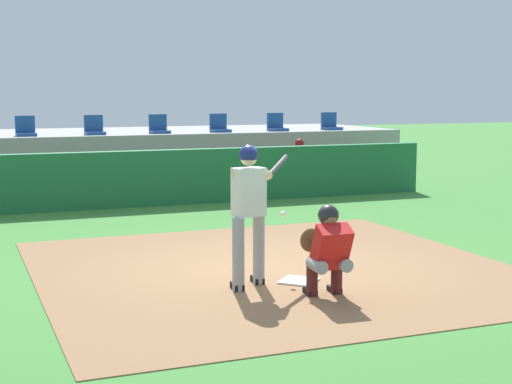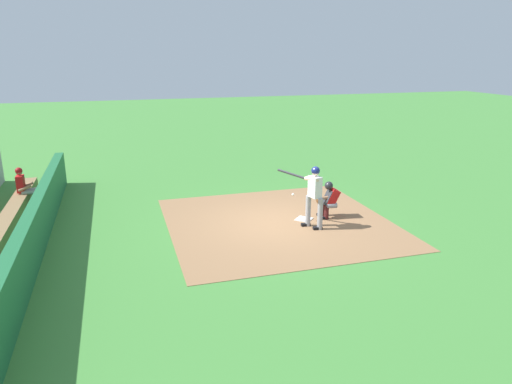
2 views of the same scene
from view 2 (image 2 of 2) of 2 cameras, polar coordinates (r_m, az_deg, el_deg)
The scene contains 7 objects.
ground_plane at distance 13.97m, azimuth 2.76°, elevation -3.70°, with size 80.00×80.00×0.00m, color #428438.
dirt_infield at distance 13.97m, azimuth 2.76°, elevation -3.68°, with size 6.40×6.40×0.01m, color #936B47.
home_plate at distance 14.24m, azimuth 5.80°, elevation -3.28°, with size 0.44×0.44×0.02m, color white.
batter_at_plate at distance 13.33m, azimuth 6.99°, elevation -0.12°, with size 1.14×1.01×1.80m.
catcher_crouched at distance 14.36m, azimuth 8.70°, elevation -0.75°, with size 0.50×1.54×1.13m.
dugout_wall at distance 13.22m, azimuth -24.90°, elevation -3.71°, with size 13.00×0.30×1.20m, color #1E6638.
dugout_player_1 at distance 16.98m, azimuth -26.10°, elevation 0.65°, with size 0.49×0.70×1.30m.
Camera 2 is at (-12.35, 4.40, 4.82)m, focal length 33.12 mm.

